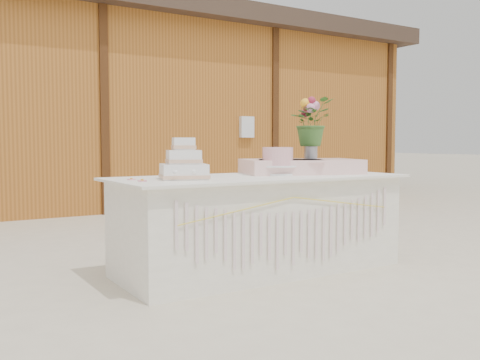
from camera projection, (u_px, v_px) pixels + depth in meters
name	position (u px, v px, depth m)	size (l,w,h in m)	color
ground	(259.00, 270.00, 4.37)	(80.00, 80.00, 0.00)	beige
barn	(68.00, 106.00, 9.33)	(12.60, 4.60, 3.30)	#A46122
cake_table	(260.00, 223.00, 4.33)	(2.40, 1.00, 0.77)	white
wedding_cake	(184.00, 165.00, 3.94)	(0.43, 0.43, 0.31)	white
pink_cake_stand	(278.00, 160.00, 4.41)	(0.32, 0.32, 0.23)	white
satin_runner	(300.00, 166.00, 4.66)	(0.99, 0.57, 0.12)	#FBCAC9
flower_vase	(311.00, 150.00, 4.75)	(0.12, 0.12, 0.16)	#B2B2B6
bouquet	(311.00, 117.00, 4.73)	(0.38, 0.33, 0.43)	#3B692A
loose_flowers	(140.00, 179.00, 3.84)	(0.13, 0.31, 0.02)	pink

